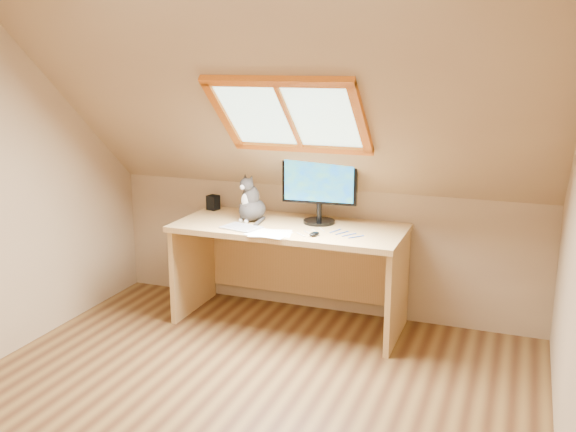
% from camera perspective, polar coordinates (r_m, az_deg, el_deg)
% --- Properties ---
extents(ground, '(3.50, 3.50, 0.00)m').
position_cam_1_polar(ground, '(3.85, -5.58, -17.33)').
color(ground, brown).
rests_on(ground, ground).
extents(room_shell, '(3.52, 3.52, 2.41)m').
position_cam_1_polar(room_shell, '(3.26, -6.88, 3.92)').
color(room_shell, tan).
rests_on(room_shell, ground).
extents(desk, '(1.71, 0.75, 0.78)m').
position_cam_1_polar(desk, '(4.89, 0.42, -3.25)').
color(desk, tan).
rests_on(desk, ground).
extents(monitor, '(0.57, 0.24, 0.52)m').
position_cam_1_polar(monitor, '(4.76, 2.81, 2.86)').
color(monitor, black).
rests_on(monitor, desk).
extents(cat, '(0.27, 0.30, 0.37)m').
position_cam_1_polar(cat, '(4.88, -3.29, 1.08)').
color(cat, '#3C3735').
rests_on(cat, desk).
extents(desk_speaker, '(0.10, 0.10, 0.12)m').
position_cam_1_polar(desk_speaker, '(5.27, -6.67, 1.20)').
color(desk_speaker, black).
rests_on(desk_speaker, desk).
extents(graphics_tablet, '(0.31, 0.25, 0.01)m').
position_cam_1_polar(graphics_tablet, '(4.69, -4.18, -1.03)').
color(graphics_tablet, '#B2B2B7').
rests_on(graphics_tablet, desk).
extents(mouse, '(0.08, 0.11, 0.03)m').
position_cam_1_polar(mouse, '(4.48, 2.36, -1.60)').
color(mouse, black).
rests_on(mouse, desk).
extents(papers, '(0.33, 0.27, 0.00)m').
position_cam_1_polar(papers, '(4.55, -1.55, -1.52)').
color(papers, white).
rests_on(papers, desk).
extents(cables, '(0.51, 0.26, 0.01)m').
position_cam_1_polar(cables, '(4.54, 3.93, -1.53)').
color(cables, silver).
rests_on(cables, desk).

